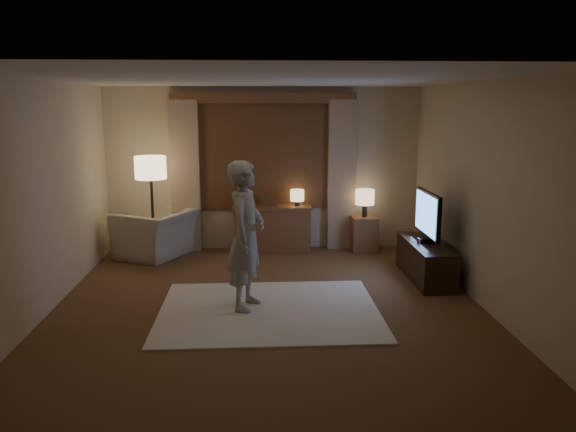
{
  "coord_description": "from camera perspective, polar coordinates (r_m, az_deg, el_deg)",
  "views": [
    {
      "loc": [
        -0.13,
        -6.25,
        2.35
      ],
      "look_at": [
        0.26,
        0.6,
        0.96
      ],
      "focal_mm": 35.0,
      "sensor_mm": 36.0,
      "label": 1
    }
  ],
  "objects": [
    {
      "name": "room",
      "position": [
        6.83,
        -2.17,
        2.88
      ],
      "size": [
        5.04,
        5.54,
        2.64
      ],
      "color": "brown",
      "rests_on": "ground"
    },
    {
      "name": "rug",
      "position": [
        6.53,
        -1.92,
        -9.56
      ],
      "size": [
        2.5,
        2.0,
        0.02
      ],
      "primitive_type": "cube",
      "color": "beige",
      "rests_on": "floor"
    },
    {
      "name": "sideboard",
      "position": [
        8.98,
        -1.62,
        -1.44
      ],
      "size": [
        1.2,
        0.4,
        0.7
      ],
      "primitive_type": "cube",
      "color": "brown",
      "rests_on": "floor"
    },
    {
      "name": "picture_frame",
      "position": [
        8.89,
        -1.64,
        1.39
      ],
      "size": [
        0.16,
        0.02,
        0.2
      ],
      "primitive_type": "cube",
      "color": "brown",
      "rests_on": "sideboard"
    },
    {
      "name": "plant",
      "position": [
        8.88,
        -4.22,
        1.68
      ],
      "size": [
        0.17,
        0.13,
        0.3
      ],
      "primitive_type": "imported",
      "color": "#999999",
      "rests_on": "sideboard"
    },
    {
      "name": "table_lamp_sideboard",
      "position": [
        8.89,
        0.94,
        2.04
      ],
      "size": [
        0.22,
        0.22,
        0.3
      ],
      "color": "black",
      "rests_on": "sideboard"
    },
    {
      "name": "floor_lamp",
      "position": [
        8.55,
        -13.77,
        4.23
      ],
      "size": [
        0.46,
        0.46,
        1.58
      ],
      "color": "black",
      "rests_on": "floor"
    },
    {
      "name": "armchair",
      "position": [
        8.95,
        -13.2,
        -1.72
      ],
      "size": [
        1.37,
        1.43,
        0.72
      ],
      "primitive_type": "imported",
      "rotation": [
        0.0,
        0.0,
        -2.05
      ],
      "color": "#BEB49D",
      "rests_on": "floor"
    },
    {
      "name": "side_table",
      "position": [
        9.1,
        7.72,
        -1.81
      ],
      "size": [
        0.4,
        0.4,
        0.56
      ],
      "primitive_type": "cube",
      "color": "brown",
      "rests_on": "floor"
    },
    {
      "name": "table_lamp_side",
      "position": [
        8.99,
        7.81,
        1.84
      ],
      "size": [
        0.3,
        0.3,
        0.44
      ],
      "color": "black",
      "rests_on": "side_table"
    },
    {
      "name": "tv_stand",
      "position": [
        7.84,
        13.8,
        -4.44
      ],
      "size": [
        0.45,
        1.4,
        0.5
      ],
      "primitive_type": "cube",
      "color": "black",
      "rests_on": "floor"
    },
    {
      "name": "tv",
      "position": [
        7.69,
        14.01,
        0.1
      ],
      "size": [
        0.24,
        0.96,
        0.69
      ],
      "color": "black",
      "rests_on": "tv_stand"
    },
    {
      "name": "person",
      "position": [
        6.38,
        -4.26,
        -1.99
      ],
      "size": [
        0.57,
        0.71,
        1.7
      ],
      "primitive_type": "imported",
      "rotation": [
        0.0,
        0.0,
        1.27
      ],
      "color": "#A09B93",
      "rests_on": "rug"
    }
  ]
}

